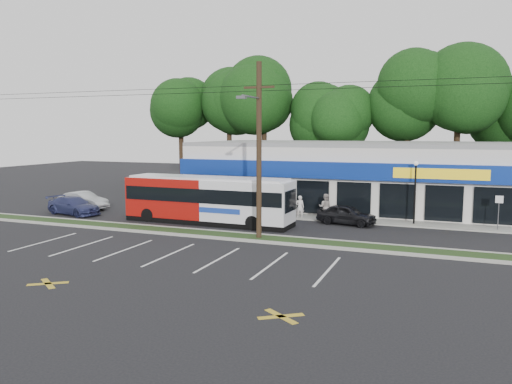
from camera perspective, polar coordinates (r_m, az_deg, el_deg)
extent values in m
plane|color=black|center=(29.11, -5.92, -5.33)|extent=(120.00, 120.00, 0.00)
cube|color=#213516|center=(29.97, -5.05, -4.85)|extent=(40.00, 1.60, 0.12)
cube|color=#9E9E93|center=(29.22, -5.79, -5.14)|extent=(40.00, 0.25, 0.14)
cube|color=#9E9E93|center=(30.71, -4.34, -4.53)|extent=(40.00, 0.25, 0.14)
cube|color=#9E9E93|center=(35.74, 7.95, -2.99)|extent=(32.00, 2.20, 0.10)
cube|color=silver|center=(42.12, 10.87, 1.81)|extent=(25.00, 12.00, 5.00)
cube|color=navy|center=(35.94, 9.09, 2.43)|extent=(25.00, 0.50, 1.20)
cube|color=black|center=(36.33, 9.09, -0.69)|extent=(24.00, 0.12, 2.40)
cube|color=yellow|center=(34.87, 20.31, 1.95)|extent=(6.00, 0.06, 0.70)
cube|color=gray|center=(41.98, 10.95, 5.42)|extent=(25.00, 12.00, 0.30)
cylinder|color=black|center=(28.16, 0.34, 4.57)|extent=(0.30, 0.30, 10.00)
cube|color=black|center=(28.24, 0.35, 11.88)|extent=(1.80, 0.12, 0.12)
cylinder|color=#59595E|center=(27.08, -0.58, 10.82)|extent=(0.10, 2.40, 0.10)
cube|color=#59595E|center=(25.87, -1.67, 10.78)|extent=(0.50, 0.25, 0.15)
cylinder|color=black|center=(29.45, -5.23, 11.85)|extent=(50.00, 0.02, 0.02)
cylinder|color=black|center=(29.43, -5.22, 11.26)|extent=(50.00, 0.02, 0.02)
cylinder|color=black|center=(34.39, 17.69, -0.35)|extent=(0.12, 0.12, 4.00)
sphere|color=silver|center=(34.20, 17.82, 3.14)|extent=(0.30, 0.30, 0.30)
cylinder|color=#59595E|center=(34.38, 25.96, -2.24)|extent=(0.06, 0.06, 2.20)
cube|color=white|center=(34.21, 26.05, -0.77)|extent=(0.45, 0.04, 0.45)
cylinder|color=black|center=(59.03, -8.26, 3.64)|extent=(0.56, 0.56, 5.72)
sphere|color=black|center=(58.98, -8.36, 9.07)|extent=(6.76, 6.76, 6.76)
cylinder|color=black|center=(56.73, -3.86, 3.57)|extent=(0.56, 0.56, 5.72)
sphere|color=black|center=(56.69, -3.90, 9.22)|extent=(6.76, 6.76, 6.76)
cylinder|color=black|center=(54.80, 0.89, 3.47)|extent=(0.56, 0.56, 5.72)
sphere|color=black|center=(54.75, 0.90, 9.32)|extent=(6.76, 6.76, 6.76)
cylinder|color=black|center=(53.27, 5.95, 3.33)|extent=(0.56, 0.56, 5.72)
sphere|color=black|center=(53.22, 6.02, 9.35)|extent=(6.76, 6.76, 6.76)
cylinder|color=black|center=(52.18, 11.26, 3.16)|extent=(0.56, 0.56, 5.72)
sphere|color=black|center=(52.12, 11.40, 9.30)|extent=(6.76, 6.76, 6.76)
cylinder|color=black|center=(51.54, 16.74, 2.96)|extent=(0.56, 0.56, 5.72)
sphere|color=black|center=(51.49, 16.96, 9.17)|extent=(6.76, 6.76, 6.76)
cylinder|color=black|center=(51.39, 22.31, 2.72)|extent=(0.56, 0.56, 5.72)
sphere|color=black|center=(51.34, 22.60, 8.95)|extent=(6.76, 6.76, 6.76)
cube|color=#9D110C|center=(35.13, -9.73, -0.51)|extent=(5.87, 2.54, 2.67)
cube|color=white|center=(32.42, -0.97, -1.03)|extent=(5.87, 2.54, 2.67)
cube|color=black|center=(33.90, -5.49, -3.25)|extent=(11.70, 2.61, 0.34)
cube|color=black|center=(33.63, -5.53, -0.23)|extent=(11.47, 2.72, 0.92)
cube|color=black|center=(31.36, 3.97, -1.00)|extent=(0.10, 2.06, 1.36)
cube|color=#193899|center=(32.01, -4.24, -2.16)|extent=(2.91, 0.09, 0.34)
cube|color=white|center=(33.52, -5.55, 1.59)|extent=(11.11, 2.41, 0.17)
cylinder|color=black|center=(35.03, -12.25, -2.59)|extent=(0.94, 0.29, 0.93)
cylinder|color=black|center=(36.83, -10.32, -2.08)|extent=(0.94, 0.29, 0.93)
cylinder|color=black|center=(31.31, -0.39, -3.55)|extent=(0.94, 0.29, 0.93)
cylinder|color=black|center=(33.30, 1.07, -2.92)|extent=(0.94, 0.29, 0.93)
imported|color=black|center=(33.76, 10.30, -2.55)|extent=(4.16, 2.28, 1.34)
imported|color=#A4A8AC|center=(42.05, -19.13, -0.93)|extent=(4.34, 1.88, 1.39)
imported|color=navy|center=(39.63, -20.12, -1.48)|extent=(4.84, 2.72, 1.32)
imported|color=white|center=(35.57, 5.03, -1.73)|extent=(0.67, 0.51, 1.65)
imported|color=#B5A9A3|center=(35.09, 7.92, -1.71)|extent=(0.93, 0.73, 1.87)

